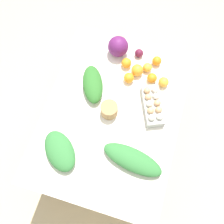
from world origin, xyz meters
The scene contains 16 objects.
ground_plane centered at (0.00, 0.00, 0.00)m, with size 8.00×8.00×0.00m, color #C6B289.
dining_table centered at (0.00, 0.00, 0.61)m, with size 1.22×0.89×0.70m.
cabbage_purple centered at (0.47, 0.10, 0.78)m, with size 0.15×0.15×0.15m, color #601E5B.
egg_carton centered at (0.12, -0.24, 0.75)m, with size 0.31×0.22×0.09m.
paper_bag centered at (0.00, 0.02, 0.75)m, with size 0.11×0.11×0.09m, color #A87F51.
greens_bunch_dandelion centered at (0.15, 0.18, 0.75)m, with size 0.29×0.13×0.09m, color #2D6B28.
greens_bunch_scallion centered at (-0.35, 0.23, 0.75)m, with size 0.28×0.17×0.09m, color #337538.
greens_bunch_kale centered at (-0.27, -0.21, 0.75)m, with size 0.38×0.14×0.08m, color #337538.
beet_root centered at (0.49, -0.06, 0.74)m, with size 0.06×0.06×0.06m, color #5B1933.
orange_0 centered at (0.46, -0.19, 0.74)m, with size 0.07×0.07×0.07m, color orange.
orange_1 centered at (0.32, -0.19, 0.74)m, with size 0.07×0.07×0.07m, color orange.
orange_2 centered at (0.27, -0.04, 0.74)m, with size 0.07×0.07×0.07m, color orange.
orange_3 centered at (0.34, -0.08, 0.75)m, with size 0.08×0.08×0.08m, color orange.
orange_4 centered at (0.39, -0.14, 0.74)m, with size 0.07×0.07×0.07m, color #F9A833.
orange_5 centered at (0.38, 0.01, 0.74)m, with size 0.07×0.07×0.07m, color orange.
orange_6 centered at (0.31, -0.28, 0.74)m, with size 0.07×0.07×0.07m, color #F9A833.
Camera 1 is at (-0.57, -0.17, 2.26)m, focal length 40.00 mm.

